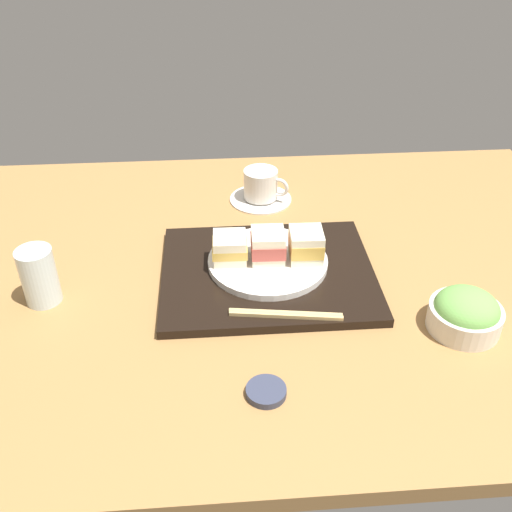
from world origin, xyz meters
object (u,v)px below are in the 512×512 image
(sandwich_far, at_px, (306,245))
(chopsticks_pair, at_px, (284,315))
(drinking_glass, at_px, (39,276))
(sandwich_near, at_px, (230,248))
(sandwich_plate, at_px, (268,261))
(sandwich_middle, at_px, (268,246))
(coffee_cup, at_px, (261,188))
(small_sauce_dish, at_px, (266,392))
(salad_bowl, at_px, (466,313))

(sandwich_far, bearing_deg, chopsticks_pair, -111.24)
(chopsticks_pair, height_order, drinking_glass, drinking_glass)
(sandwich_near, distance_m, chopsticks_pair, 0.18)
(sandwich_plate, xyz_separation_m, sandwich_middle, (0.00, 0.00, 0.04))
(chopsticks_pair, bearing_deg, coffee_cup, 90.25)
(sandwich_plate, bearing_deg, sandwich_middle, 0.00)
(sandwich_plate, distance_m, sandwich_far, 0.08)
(sandwich_far, height_order, chopsticks_pair, sandwich_far)
(drinking_glass, bearing_deg, coffee_cup, 38.81)
(sandwich_near, height_order, small_sauce_dish, sandwich_near)
(sandwich_near, bearing_deg, salad_bowl, -26.16)
(drinking_glass, relative_size, small_sauce_dish, 1.75)
(sandwich_middle, relative_size, sandwich_far, 1.02)
(sandwich_plate, relative_size, drinking_glass, 2.14)
(sandwich_middle, relative_size, salad_bowl, 0.56)
(sandwich_plate, height_order, sandwich_middle, sandwich_middle)
(sandwich_near, relative_size, salad_bowl, 0.55)
(sandwich_middle, distance_m, drinking_glass, 0.42)
(sandwich_plate, relative_size, small_sauce_dish, 3.73)
(salad_bowl, distance_m, drinking_glass, 0.74)
(sandwich_near, xyz_separation_m, salad_bowl, (0.39, -0.19, -0.02))
(sandwich_plate, xyz_separation_m, sandwich_far, (0.07, -0.00, 0.04))
(sandwich_plate, distance_m, coffee_cup, 0.28)
(chopsticks_pair, bearing_deg, drinking_glass, 166.85)
(drinking_glass, bearing_deg, chopsticks_pair, -13.15)
(chopsticks_pair, height_order, coffee_cup, coffee_cup)
(sandwich_far, relative_size, salad_bowl, 0.54)
(small_sauce_dish, bearing_deg, salad_bowl, 19.59)
(coffee_cup, bearing_deg, sandwich_middle, -92.24)
(sandwich_near, height_order, sandwich_far, sandwich_far)
(sandwich_near, bearing_deg, coffee_cup, 73.55)
(sandwich_middle, bearing_deg, salad_bowl, -30.61)
(small_sauce_dish, bearing_deg, sandwich_plate, 84.28)
(salad_bowl, relative_size, drinking_glass, 1.15)
(sandwich_plate, xyz_separation_m, coffee_cup, (0.01, 0.28, 0.01))
(sandwich_plate, xyz_separation_m, sandwich_near, (-0.07, 0.00, 0.03))
(chopsticks_pair, bearing_deg, small_sauce_dish, -105.80)
(salad_bowl, bearing_deg, coffee_cup, 122.93)
(sandwich_far, height_order, coffee_cup, sandwich_far)
(chopsticks_pair, bearing_deg, sandwich_middle, 94.80)
(sandwich_near, bearing_deg, sandwich_far, -2.82)
(sandwich_plate, relative_size, salad_bowl, 1.87)
(sandwich_middle, height_order, chopsticks_pair, sandwich_middle)
(sandwich_middle, distance_m, small_sauce_dish, 0.32)
(sandwich_far, xyz_separation_m, coffee_cup, (-0.06, 0.29, -0.03))
(salad_bowl, relative_size, small_sauce_dish, 2.00)
(sandwich_far, distance_m, coffee_cup, 0.30)
(coffee_cup, xyz_separation_m, small_sauce_dish, (-0.04, -0.59, -0.03))
(sandwich_plate, height_order, coffee_cup, coffee_cup)
(sandwich_middle, bearing_deg, sandwich_near, 177.18)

